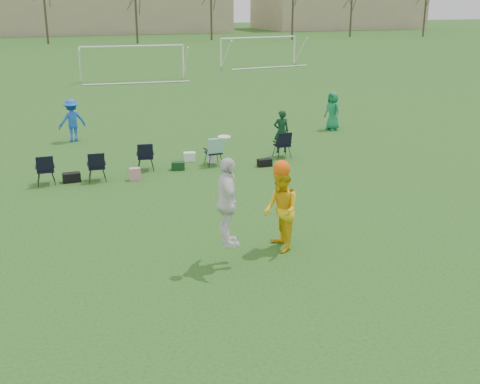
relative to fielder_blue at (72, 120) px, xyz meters
name	(u,v)px	position (x,y,z in m)	size (l,w,h in m)	color
ground	(211,266)	(1.77, -13.56, -0.87)	(260.00, 260.00, 0.00)	#1F4A17
fielder_blue	(72,120)	(0.00, 0.00, 0.00)	(1.13, 0.65, 1.75)	blue
fielder_green_far	(333,111)	(11.14, -1.55, -0.03)	(0.83, 0.54, 1.70)	#157A49
center_contest	(258,206)	(2.96, -13.37, 0.34)	(2.14, 1.50, 2.92)	white
sideline_setup	(182,154)	(3.19, -5.54, -0.35)	(9.04, 2.02, 1.74)	#0D321A
goal_mid	(132,53)	(5.77, 18.44, 1.05)	(7.40, 0.63, 2.46)	white
goal_right	(259,43)	(17.77, 24.44, 1.05)	(7.35, 1.14, 2.46)	white
tree_line	(47,3)	(2.01, 56.28, 4.22)	(110.28, 3.28, 11.40)	#382B21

